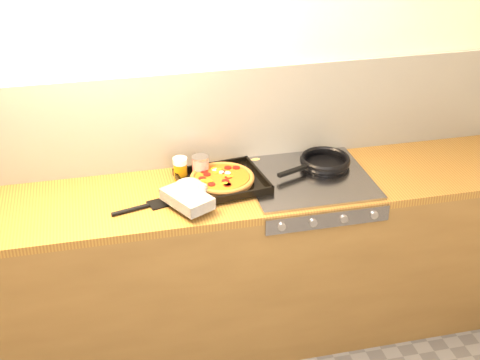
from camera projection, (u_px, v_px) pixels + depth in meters
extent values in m
plane|color=beige|center=(206.00, 99.00, 3.31)|extent=(3.20, 0.00, 3.20)
cube|color=silver|center=(207.00, 119.00, 3.35)|extent=(3.20, 0.02, 0.50)
cube|color=brown|center=(220.00, 269.00, 3.45)|extent=(3.20, 0.60, 0.86)
cube|color=olive|center=(219.00, 193.00, 3.23)|extent=(3.20, 0.60, 0.04)
cube|color=gray|center=(327.00, 219.00, 3.08)|extent=(0.60, 0.03, 0.08)
cylinder|color=#A5A5AA|center=(282.00, 227.00, 3.03)|extent=(0.04, 0.02, 0.04)
cylinder|color=#A5A5AA|center=(313.00, 223.00, 3.06)|extent=(0.04, 0.02, 0.04)
cylinder|color=#A5A5AA|center=(344.00, 219.00, 3.09)|extent=(0.04, 0.02, 0.04)
cylinder|color=#A5A5AA|center=(374.00, 215.00, 3.12)|extent=(0.04, 0.02, 0.04)
cube|color=gray|center=(308.00, 178.00, 3.31)|extent=(0.60, 0.56, 0.02)
cube|color=black|center=(222.00, 183.00, 3.24)|extent=(0.44, 0.40, 0.01)
cube|color=black|center=(211.00, 165.00, 3.37)|extent=(0.40, 0.07, 0.02)
cube|color=black|center=(234.00, 196.00, 3.10)|extent=(0.40, 0.07, 0.02)
cube|color=black|center=(259.00, 173.00, 3.30)|extent=(0.06, 0.35, 0.02)
cube|color=black|center=(184.00, 186.00, 3.17)|extent=(0.06, 0.35, 0.02)
cylinder|color=#AA6931|center=(222.00, 180.00, 3.23)|extent=(0.34, 0.34, 0.02)
torus|color=#AA6931|center=(222.00, 178.00, 3.23)|extent=(0.35, 0.35, 0.02)
cylinder|color=orange|center=(222.00, 177.00, 3.23)|extent=(0.30, 0.30, 0.01)
cylinder|color=maroon|center=(228.00, 177.00, 3.22)|extent=(0.04, 0.04, 0.01)
cylinder|color=maroon|center=(204.00, 171.00, 3.27)|extent=(0.04, 0.04, 0.01)
cylinder|color=maroon|center=(227.00, 185.00, 3.15)|extent=(0.04, 0.04, 0.01)
cylinder|color=maroon|center=(202.00, 178.00, 3.21)|extent=(0.04, 0.04, 0.01)
cylinder|color=maroon|center=(228.00, 168.00, 3.30)|extent=(0.04, 0.04, 0.01)
cylinder|color=maroon|center=(222.00, 172.00, 3.27)|extent=(0.04, 0.04, 0.01)
cylinder|color=maroon|center=(212.00, 184.00, 3.15)|extent=(0.04, 0.04, 0.01)
cylinder|color=maroon|center=(236.00, 168.00, 3.30)|extent=(0.04, 0.04, 0.01)
cylinder|color=maroon|center=(227.00, 184.00, 3.15)|extent=(0.04, 0.04, 0.01)
cylinder|color=maroon|center=(226.00, 181.00, 3.18)|extent=(0.04, 0.04, 0.01)
cylinder|color=maroon|center=(207.00, 174.00, 3.24)|extent=(0.04, 0.04, 0.01)
ellipsoid|color=gold|center=(208.00, 180.00, 3.19)|extent=(0.03, 0.02, 0.01)
ellipsoid|color=gold|center=(203.00, 180.00, 3.19)|extent=(0.03, 0.02, 0.01)
ellipsoid|color=gold|center=(217.00, 172.00, 3.26)|extent=(0.03, 0.02, 0.01)
ellipsoid|color=gold|center=(214.00, 169.00, 3.29)|extent=(0.03, 0.02, 0.01)
ellipsoid|color=gold|center=(225.00, 183.00, 3.16)|extent=(0.03, 0.02, 0.01)
ellipsoid|color=gold|center=(230.00, 176.00, 3.22)|extent=(0.03, 0.02, 0.01)
ellipsoid|color=gold|center=(227.00, 175.00, 3.23)|extent=(0.03, 0.02, 0.01)
ellipsoid|color=gold|center=(209.00, 181.00, 3.18)|extent=(0.03, 0.02, 0.01)
ellipsoid|color=gold|center=(218.00, 169.00, 3.28)|extent=(0.03, 0.02, 0.01)
ellipsoid|color=silver|center=(215.00, 169.00, 3.29)|extent=(0.03, 0.03, 0.01)
ellipsoid|color=silver|center=(221.00, 172.00, 3.26)|extent=(0.03, 0.03, 0.01)
ellipsoid|color=silver|center=(228.00, 173.00, 3.26)|extent=(0.03, 0.03, 0.01)
cube|color=black|center=(187.00, 199.00, 3.04)|extent=(0.24, 0.28, 0.06)
ellipsoid|color=black|center=(189.00, 186.00, 3.14)|extent=(0.16, 0.16, 0.06)
cylinder|color=black|center=(201.00, 193.00, 3.09)|extent=(0.08, 0.11, 0.05)
cylinder|color=black|center=(325.00, 165.00, 3.41)|extent=(0.31, 0.31, 0.01)
torus|color=black|center=(325.00, 161.00, 3.40)|extent=(0.34, 0.34, 0.03)
cube|color=black|center=(293.00, 171.00, 3.29)|extent=(0.18, 0.09, 0.02)
cylinder|color=maroon|center=(200.00, 167.00, 3.30)|extent=(0.09, 0.09, 0.11)
cylinder|color=#B2B2B7|center=(200.00, 157.00, 3.27)|extent=(0.10, 0.10, 0.01)
cylinder|color=#B2B2B7|center=(201.00, 177.00, 3.33)|extent=(0.10, 0.10, 0.01)
cylinder|color=#C6750B|center=(180.00, 172.00, 3.29)|extent=(0.08, 0.08, 0.09)
cylinder|color=silver|center=(180.00, 161.00, 3.27)|extent=(0.08, 0.08, 0.03)
cylinder|color=#B18B4B|center=(231.00, 165.00, 3.43)|extent=(0.26, 0.06, 0.02)
ellipsoid|color=#B18B4B|center=(256.00, 160.00, 3.48)|extent=(0.06, 0.04, 0.02)
cube|color=black|center=(160.00, 203.00, 3.10)|extent=(0.12, 0.11, 0.01)
cylinder|color=black|center=(131.00, 210.00, 3.04)|extent=(0.18, 0.07, 0.02)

